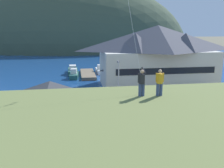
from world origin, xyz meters
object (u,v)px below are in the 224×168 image
parked_car_back_row_left (97,106)px  person_companion (160,82)px  moored_boat_wharfside (73,71)px  parked_car_mid_row_center (193,102)px  wharf_dock (88,74)px  parking_light_pole (119,80)px  person_kite_flyer (142,82)px  storage_shed_near_lot (51,102)px  harbor_lodge (157,54)px  moored_boat_inner_slip (74,75)px  storage_shed_waterside (122,74)px  parked_car_mid_row_far (197,119)px  parked_car_back_row_right (144,122)px  parked_car_lone_by_shed (160,105)px  moored_boat_outer_mooring (100,70)px

parked_car_back_row_left → person_companion: 16.21m
moored_boat_wharfside → person_companion: person_companion is taller
moored_boat_wharfside → parked_car_mid_row_center: (16.44, -29.64, 0.34)m
wharf_dock → parking_light_pole: (3.12, -23.34, 3.43)m
person_kite_flyer → parking_light_pole: bearing=84.3°
parked_car_back_row_left → storage_shed_near_lot: bearing=-157.9°
harbor_lodge → moored_boat_inner_slip: harbor_lodge is taller
harbor_lodge → parking_light_pole: 14.81m
parked_car_mid_row_center → person_companion: person_companion is taller
storage_shed_near_lot → parking_light_pole: bearing=31.2°
storage_shed_waterside → parking_light_pole: size_ratio=0.98×
parked_car_mid_row_far → person_companion: size_ratio=2.43×
harbor_lodge → parked_car_mid_row_center: 15.18m
parked_car_mid_row_center → parked_car_back_row_left: bearing=179.8°
wharf_dock → harbor_lodge: bearing=-44.1°
moored_boat_wharfside → parked_car_mid_row_center: moored_boat_wharfside is taller
moored_boat_wharfside → parked_car_back_row_right: (7.74, -35.66, 0.34)m
parked_car_back_row_left → person_companion: (2.78, -14.63, 6.40)m
moored_boat_inner_slip → parked_car_lone_by_shed: (11.16, -24.81, 0.34)m
moored_boat_inner_slip → parked_car_mid_row_far: 33.14m
wharf_dock → moored_boat_inner_slip: 3.99m
moored_boat_wharfside → parked_car_back_row_left: size_ratio=1.70×
parked_car_mid_row_center → parking_light_pole: parking_light_pole is taller
parked_car_back_row_left → parking_light_pole: parking_light_pole is taller
moored_boat_outer_mooring → parked_car_back_row_right: (1.04, -35.35, 0.34)m
moored_boat_inner_slip → parked_car_mid_row_far: size_ratio=1.35×
storage_shed_waterside → person_kite_flyer: size_ratio=3.34×
parked_car_lone_by_shed → parked_car_back_row_right: same height
parking_light_pole → person_kite_flyer: 18.16m
moored_boat_inner_slip → parked_car_lone_by_shed: 27.21m
parked_car_mid_row_center → parked_car_lone_by_shed: bearing=-173.2°
storage_shed_waterside → moored_boat_wharfside: size_ratio=0.86×
moored_boat_inner_slip → parked_car_back_row_right: 31.15m
parked_car_lone_by_shed → parking_light_pole: (-4.83, 3.81, 2.72)m
parked_car_back_row_left → person_companion: bearing=-79.2°
wharf_dock → moored_boat_inner_slip: (-3.21, -2.33, 0.37)m
parking_light_pole → moored_boat_wharfside: bearing=104.1°
wharf_dock → parked_car_mid_row_far: (10.25, -32.62, 0.71)m
moored_boat_inner_slip → parking_light_pole: 22.15m
parked_car_mid_row_far → person_companion: 13.15m
parked_car_mid_row_far → storage_shed_near_lot: bearing=166.3°
person_companion → harbor_lodge: bearing=70.7°
moored_boat_inner_slip → parked_car_back_row_left: size_ratio=1.34×
storage_shed_waterside → parked_car_back_row_left: size_ratio=1.46×
parked_car_mid_row_center → harbor_lodge: bearing=91.2°
parked_car_lone_by_shed → wharf_dock: bearing=106.3°
harbor_lodge → moored_boat_wharfside: harbor_lodge is taller
storage_shed_near_lot → wharf_dock: 29.38m
storage_shed_waterside → wharf_dock: (-5.74, 12.68, -2.23)m
parked_car_lone_by_shed → parked_car_back_row_left: 8.23m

